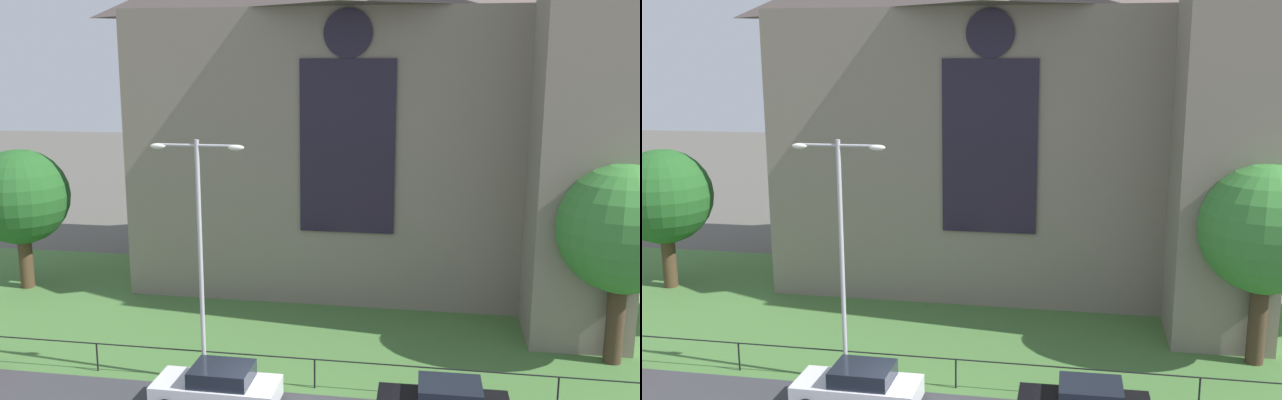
{
  "view_description": "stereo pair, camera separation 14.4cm",
  "coord_description": "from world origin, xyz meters",
  "views": [
    {
      "loc": [
        5.28,
        -19.96,
        11.42
      ],
      "look_at": [
        0.5,
        8.0,
        5.8
      ],
      "focal_mm": 38.43,
      "sensor_mm": 36.0,
      "label": 1
    },
    {
      "loc": [
        5.42,
        -19.94,
        11.42
      ],
      "look_at": [
        0.5,
        8.0,
        5.8
      ],
      "focal_mm": 38.43,
      "sensor_mm": 36.0,
      "label": 2
    }
  ],
  "objects": [
    {
      "name": "tree_right_near",
      "position": [
        12.31,
        6.62,
        5.32
      ],
      "size": [
        4.92,
        4.92,
        7.82
      ],
      "color": "#423021",
      "rests_on": "ground"
    },
    {
      "name": "streetlamp_near",
      "position": [
        -2.85,
        2.4,
        5.6
      ],
      "size": [
        3.37,
        0.26,
        8.9
      ],
      "color": "#B2B2B7",
      "rests_on": "ground"
    },
    {
      "name": "ground",
      "position": [
        0.0,
        10.0,
        0.0
      ],
      "size": [
        160.0,
        160.0,
        0.0
      ],
      "primitive_type": "plane",
      "color": "#56544C"
    },
    {
      "name": "church_building",
      "position": [
        2.02,
        16.48,
        10.27
      ],
      "size": [
        23.2,
        16.2,
        26.0
      ],
      "color": "gray",
      "rests_on": "ground"
    },
    {
      "name": "parked_car_white",
      "position": [
        -1.72,
        0.54,
        0.74
      ],
      "size": [
        4.2,
        2.02,
        1.51
      ],
      "rotation": [
        0.0,
        0.0,
        3.14
      ],
      "color": "silver",
      "rests_on": "ground"
    },
    {
      "name": "tree_left_far",
      "position": [
        -15.56,
        11.21,
        4.77
      ],
      "size": [
        4.86,
        4.86,
        7.24
      ],
      "color": "#4C3823",
      "rests_on": "ground"
    },
    {
      "name": "iron_railing",
      "position": [
        1.24,
        2.5,
        0.98
      ],
      "size": [
        33.52,
        0.07,
        1.13
      ],
      "color": "black",
      "rests_on": "ground"
    },
    {
      "name": "grass_verge",
      "position": [
        0.0,
        8.0,
        0.0
      ],
      "size": [
        120.0,
        20.0,
        0.01
      ],
      "primitive_type": "cube",
      "color": "#477538",
      "rests_on": "ground"
    }
  ]
}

